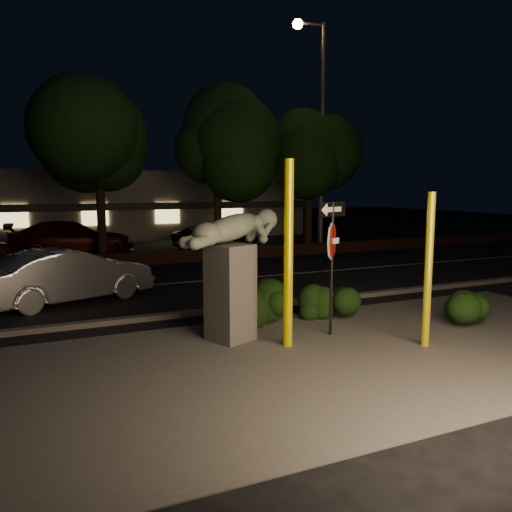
{
  "coord_description": "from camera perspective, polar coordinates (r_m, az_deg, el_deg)",
  "views": [
    {
      "loc": [
        -5.14,
        -8.4,
        3.07
      ],
      "look_at": [
        -0.79,
        1.28,
        1.6
      ],
      "focal_mm": 35.0,
      "sensor_mm": 36.0,
      "label": 1
    }
  ],
  "objects": [
    {
      "name": "yellow_pole_right",
      "position": [
        10.02,
        19.09,
        -1.61
      ],
      "size": [
        0.15,
        0.15,
        2.98
      ],
      "primitive_type": "cylinder",
      "color": "yellow",
      "rests_on": "ground"
    },
    {
      "name": "hedge_center",
      "position": [
        11.33,
        0.87,
        -5.14
      ],
      "size": [
        2.18,
        1.56,
        1.03
      ],
      "primitive_type": "ellipsoid",
      "rotation": [
        0.0,
        0.0,
        -0.35
      ],
      "color": "black",
      "rests_on": "ground"
    },
    {
      "name": "yellow_pole_left",
      "position": [
        9.44,
        3.72,
        0.11
      ],
      "size": [
        0.18,
        0.18,
        3.59
      ],
      "primitive_type": "cylinder",
      "color": "#FFEB00",
      "rests_on": "ground"
    },
    {
      "name": "tree_far_b",
      "position": [
        21.97,
        -17.72,
        15.32
      ],
      "size": [
        5.2,
        5.2,
        8.41
      ],
      "color": "black",
      "rests_on": "ground"
    },
    {
      "name": "silver_sedan",
      "position": [
        14.24,
        -20.57,
        -2.11
      ],
      "size": [
        4.65,
        3.06,
        1.45
      ],
      "primitive_type": "imported",
      "rotation": [
        0.0,
        0.0,
        1.95
      ],
      "color": "silver",
      "rests_on": "ground"
    },
    {
      "name": "streetlight",
      "position": [
        24.29,
        7.08,
        15.46
      ],
      "size": [
        1.57,
        0.6,
        10.59
      ],
      "rotation": [
        0.0,
        0.0,
        -0.21
      ],
      "color": "#525257",
      "rests_on": "ground"
    },
    {
      "name": "curb",
      "position": [
        12.77,
        0.24,
        -5.75
      ],
      "size": [
        80.0,
        0.25,
        0.12
      ],
      "primitive_type": "cube",
      "color": "#4C4944",
      "rests_on": "ground"
    },
    {
      "name": "ground",
      "position": [
        19.35,
        -8.49,
        -1.34
      ],
      "size": [
        90.0,
        90.0,
        0.0
      ],
      "primitive_type": "plane",
      "color": "black",
      "rests_on": "ground"
    },
    {
      "name": "parked_car_dark",
      "position": [
        25.15,
        -4.48,
        2.25
      ],
      "size": [
        4.64,
        2.56,
        1.23
      ],
      "primitive_type": "imported",
      "rotation": [
        0.0,
        0.0,
        1.69
      ],
      "color": "black",
      "rests_on": "ground"
    },
    {
      "name": "lane_marking",
      "position": [
        16.52,
        -5.66,
        -2.81
      ],
      "size": [
        80.0,
        0.12,
        0.0
      ],
      "primitive_type": "cube",
      "color": "gold",
      "rests_on": "road"
    },
    {
      "name": "hedge_far_right",
      "position": [
        12.08,
        22.5,
        -5.3
      ],
      "size": [
        1.48,
        1.25,
        0.88
      ],
      "primitive_type": "ellipsoid",
      "rotation": [
        0.0,
        0.0,
        0.43
      ],
      "color": "black",
      "rests_on": "ground"
    },
    {
      "name": "patio",
      "position": [
        9.52,
        10.18,
        -11.0
      ],
      "size": [
        14.0,
        6.0,
        0.02
      ],
      "primitive_type": "cube",
      "color": "#4C4944",
      "rests_on": "ground"
    },
    {
      "name": "tree_far_c",
      "position": [
        22.69,
        -4.5,
        14.41
      ],
      "size": [
        4.8,
        4.8,
        7.84
      ],
      "color": "black",
      "rests_on": "ground"
    },
    {
      "name": "signpost",
      "position": [
        10.27,
        8.71,
        1.65
      ],
      "size": [
        0.87,
        0.41,
        2.77
      ],
      "rotation": [
        0.0,
        0.0,
        0.42
      ],
      "color": "black",
      "rests_on": "ground"
    },
    {
      "name": "brick_wall",
      "position": [
        20.56,
        -9.49,
        -0.12
      ],
      "size": [
        40.0,
        0.35,
        0.5
      ],
      "primitive_type": "cube",
      "color": "#4B2718",
      "rests_on": "ground"
    },
    {
      "name": "building",
      "position": [
        33.8,
        -15.52,
        5.77
      ],
      "size": [
        22.0,
        10.2,
        4.0
      ],
      "color": "gray",
      "rests_on": "ground"
    },
    {
      "name": "sculpture",
      "position": [
        9.9,
        -2.79,
        -0.59
      ],
      "size": [
        2.39,
        1.48,
        2.62
      ],
      "rotation": [
        0.0,
        0.0,
        0.39
      ],
      "color": "#4C4944",
      "rests_on": "ground"
    },
    {
      "name": "road",
      "position": [
        16.52,
        -5.66,
        -2.85
      ],
      "size": [
        80.0,
        8.0,
        0.01
      ],
      "primitive_type": "cube",
      "color": "black",
      "rests_on": "ground"
    },
    {
      "name": "tree_far_d",
      "position": [
        25.22,
        6.15,
        13.17
      ],
      "size": [
        4.4,
        4.4,
        7.42
      ],
      "color": "black",
      "rests_on": "ground"
    },
    {
      "name": "parked_car_darkred",
      "position": [
        23.83,
        -20.3,
        1.88
      ],
      "size": [
        5.42,
        2.21,
        1.57
      ],
      "primitive_type": "imported",
      "rotation": [
        0.0,
        0.0,
        1.57
      ],
      "color": "#460F06",
      "rests_on": "ground"
    },
    {
      "name": "parking_lot",
      "position": [
        26.1,
        -12.68,
        0.94
      ],
      "size": [
        40.0,
        12.0,
        0.01
      ],
      "primitive_type": "cube",
      "color": "black",
      "rests_on": "ground"
    },
    {
      "name": "hedge_right",
      "position": [
        11.78,
        8.4,
        -4.86
      ],
      "size": [
        1.66,
        1.22,
        0.97
      ],
      "primitive_type": "ellipsoid",
      "rotation": [
        0.0,
        0.0,
        0.31
      ],
      "color": "black",
      "rests_on": "ground"
    }
  ]
}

